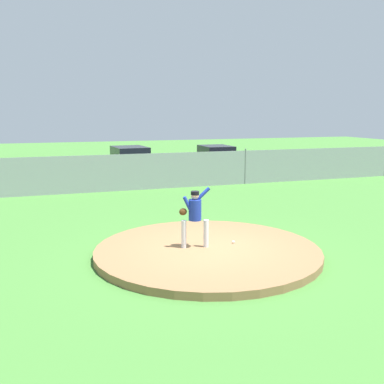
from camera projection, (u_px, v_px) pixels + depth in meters
ground_plane at (151, 207)px, 16.83m from camera, size 80.00×80.00×0.00m
asphalt_strip at (115, 177)px, 24.74m from camera, size 44.00×7.00×0.01m
pitchers_mound at (207, 251)px, 11.23m from camera, size 5.72×5.72×0.19m
pitcher_youth at (195, 213)px, 11.08m from camera, size 0.80×0.32×1.55m
baseball at (233, 242)px, 11.58m from camera, size 0.07×0.07×0.07m
chainlink_fence at (131, 172)px, 20.40m from camera, size 29.38×0.07×1.79m
parked_car_navy at (216, 160)px, 26.32m from camera, size 1.93×4.06×1.64m
parked_car_teal at (130, 162)px, 24.86m from camera, size 2.19×4.42×1.69m
traffic_cone_orange at (249, 166)px, 27.90m from camera, size 0.40×0.40×0.55m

